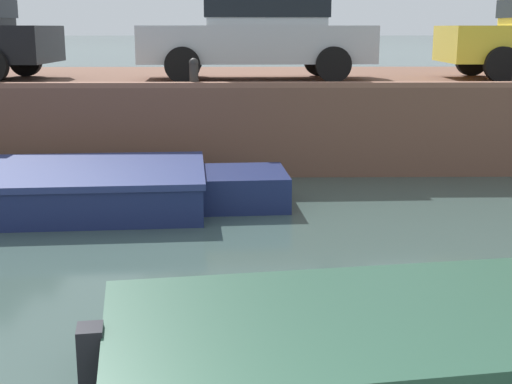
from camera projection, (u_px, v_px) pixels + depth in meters
name	position (u px, v px, depth m)	size (l,w,h in m)	color
ground_plane	(238.00, 281.00, 6.68)	(400.00, 400.00, 0.00)	#384C47
far_quay_wall	(241.00, 111.00, 14.04)	(60.00, 6.00, 1.41)	brown
far_wall_coping	(240.00, 85.00, 11.06)	(60.00, 0.24, 0.08)	brown
boat_moored_west_navy	(7.00, 190.00, 9.24)	(6.87, 2.68, 0.54)	navy
car_left_inner_silver	(259.00, 31.00, 12.63)	(4.15, 1.98, 1.54)	#B7BABC
mooring_bollard_mid	(194.00, 71.00, 11.13)	(0.15, 0.15, 0.45)	#2D2B28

